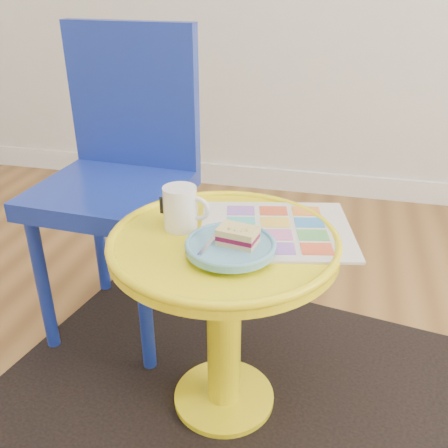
% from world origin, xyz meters
% --- Properties ---
extents(room_walls, '(4.00, 4.00, 4.00)m').
position_xyz_m(room_walls, '(-0.99, 0.99, 0.06)').
color(room_walls, silver).
rests_on(room_walls, ground).
extents(rug, '(1.47, 1.31, 0.01)m').
position_xyz_m(rug, '(-0.08, 0.42, 0.00)').
color(rug, black).
rests_on(rug, ground).
extents(side_table, '(0.55, 0.55, 0.52)m').
position_xyz_m(side_table, '(-0.08, 0.42, 0.38)').
color(side_table, yellow).
rests_on(side_table, ground).
extents(chair, '(0.45, 0.45, 0.96)m').
position_xyz_m(chair, '(-0.49, 0.75, 0.55)').
color(chair, '#182D9C').
rests_on(chair, ground).
extents(newspaper, '(0.42, 0.38, 0.01)m').
position_xyz_m(newspaper, '(0.03, 0.49, 0.53)').
color(newspaper, silver).
rests_on(newspaper, side_table).
extents(mug, '(0.12, 0.08, 0.11)m').
position_xyz_m(mug, '(-0.20, 0.45, 0.58)').
color(mug, white).
rests_on(mug, side_table).
extents(plate, '(0.20, 0.20, 0.02)m').
position_xyz_m(plate, '(-0.05, 0.35, 0.54)').
color(plate, '#5EA4C8').
rests_on(plate, newspaper).
extents(cake_slice, '(0.09, 0.07, 0.04)m').
position_xyz_m(cake_slice, '(-0.03, 0.35, 0.57)').
color(cake_slice, '#D3BC8C').
rests_on(cake_slice, plate).
extents(fork, '(0.03, 0.14, 0.00)m').
position_xyz_m(fork, '(-0.09, 0.35, 0.55)').
color(fork, silver).
rests_on(fork, plate).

